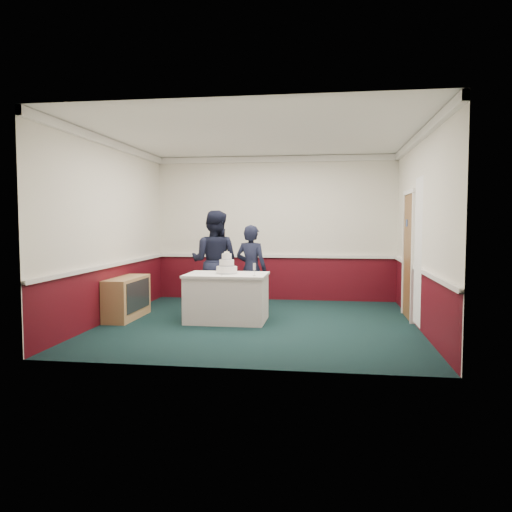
# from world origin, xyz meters

# --- Properties ---
(ground) EXTENTS (5.00, 5.00, 0.00)m
(ground) POSITION_xyz_m (0.00, 0.00, 0.00)
(ground) COLOR #112A2A
(ground) RESTS_ON ground
(room_shell) EXTENTS (5.00, 5.00, 3.00)m
(room_shell) POSITION_xyz_m (0.08, 0.61, 1.97)
(room_shell) COLOR silver
(room_shell) RESTS_ON ground
(sideboard) EXTENTS (0.41, 1.20, 0.70)m
(sideboard) POSITION_xyz_m (-2.28, 0.11, 0.35)
(sideboard) COLOR #A07D4D
(sideboard) RESTS_ON ground
(cake_table) EXTENTS (1.32, 0.92, 0.79)m
(cake_table) POSITION_xyz_m (-0.55, 0.10, 0.40)
(cake_table) COLOR white
(cake_table) RESTS_ON ground
(wedding_cake) EXTENTS (0.35, 0.35, 0.36)m
(wedding_cake) POSITION_xyz_m (-0.55, 0.10, 0.90)
(wedding_cake) COLOR white
(wedding_cake) RESTS_ON cake_table
(cake_knife) EXTENTS (0.02, 0.22, 0.00)m
(cake_knife) POSITION_xyz_m (-0.58, -0.10, 0.79)
(cake_knife) COLOR silver
(cake_knife) RESTS_ON cake_table
(champagne_flute) EXTENTS (0.05, 0.05, 0.21)m
(champagne_flute) POSITION_xyz_m (-0.05, -0.18, 0.93)
(champagne_flute) COLOR silver
(champagne_flute) RESTS_ON cake_table
(person_man) EXTENTS (0.97, 0.80, 1.84)m
(person_man) POSITION_xyz_m (-0.94, 0.90, 0.92)
(person_man) COLOR black
(person_man) RESTS_ON ground
(person_woman) EXTENTS (0.66, 0.52, 1.59)m
(person_woman) POSITION_xyz_m (-0.25, 0.85, 0.79)
(person_woman) COLOR black
(person_woman) RESTS_ON ground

